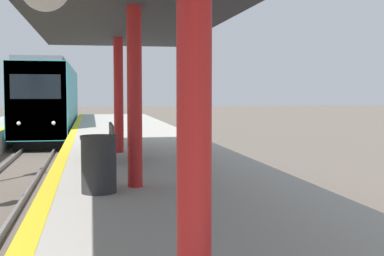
% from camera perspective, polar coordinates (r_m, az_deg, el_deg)
% --- Properties ---
extents(train, '(2.72, 18.82, 4.41)m').
position_cam_1_polar(train, '(33.97, -14.79, 2.88)').
color(train, black).
rests_on(train, ground).
extents(station_canopy, '(4.19, 16.84, 3.43)m').
position_cam_1_polar(station_canopy, '(9.73, -6.22, 12.96)').
color(station_canopy, red).
rests_on(station_canopy, platform_right).
extents(trash_bin, '(0.62, 0.62, 0.98)m').
position_cam_1_polar(trash_bin, '(9.19, -9.91, -3.81)').
color(trash_bin, '#262628').
rests_on(trash_bin, platform_right).
extents(bench, '(0.44, 1.91, 0.92)m').
position_cam_1_polar(bench, '(13.35, -9.10, -1.40)').
color(bench, '#4C4C51').
rests_on(bench, platform_right).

